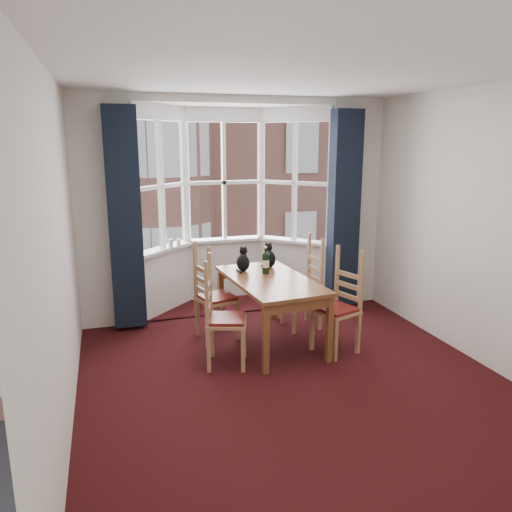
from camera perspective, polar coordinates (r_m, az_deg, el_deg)
name	(u,v)px	position (r m, az deg, el deg)	size (l,w,h in m)	color
floor	(301,390)	(4.81, 5.18, -14.96)	(4.50, 4.50, 0.00)	black
ceiling	(308,71)	(4.28, 6.00, 20.28)	(4.50, 4.50, 0.00)	white
wall_left	(58,258)	(4.03, -21.74, -0.16)	(4.50, 4.50, 0.00)	silver
wall_right	(494,230)	(5.42, 25.55, 2.68)	(4.50, 4.50, 0.00)	silver
wall_near	(497,339)	(2.49, 25.87, -8.49)	(4.00, 4.00, 0.00)	silver
wall_back_pier_left	(104,214)	(6.23, -16.98, 4.60)	(0.70, 0.12, 2.80)	silver
wall_back_pier_right	(353,204)	(7.04, 11.05, 5.85)	(0.70, 0.12, 2.80)	silver
bay_window	(228,204)	(6.93, -3.18, 5.96)	(2.76, 0.94, 2.80)	white
curtain_left	(125,220)	(6.06, -14.76, 4.04)	(0.38, 0.22, 2.60)	black
curtain_right	(344,210)	(6.79, 10.02, 5.20)	(0.38, 0.22, 2.60)	black
dining_table	(270,286)	(5.59, 1.67, -3.42)	(0.94, 1.58, 0.76)	brown
chair_left_near	(218,321)	(5.11, -4.39, -7.40)	(0.51, 0.52, 0.92)	#AA7E52
chair_left_far	(210,300)	(5.76, -5.29, -5.04)	(0.49, 0.51, 0.92)	#AA7E52
chair_right_near	(342,309)	(5.52, 9.78, -5.98)	(0.51, 0.53, 0.92)	#AA7E52
chair_right_far	(308,289)	(6.17, 5.98, -3.81)	(0.42, 0.44, 0.92)	#AA7E52
cat_left	(243,261)	(5.87, -1.49, -0.61)	(0.21, 0.25, 0.30)	black
cat_right	(269,257)	(6.05, 1.50, -0.17)	(0.19, 0.24, 0.30)	black
wine_bottle	(266,262)	(5.73, 1.11, -0.67)	(0.08, 0.08, 0.32)	black
candle_tall	(171,243)	(6.71, -9.73, 1.44)	(0.06, 0.06, 0.11)	white
candle_short	(179,243)	(6.75, -8.84, 1.52)	(0.06, 0.06, 0.11)	white
street	(132,257)	(37.14, -13.98, -0.13)	(80.00, 80.00, 0.00)	#333335
tenement_building	(151,160)	(18.02, -11.93, 10.73)	(18.40, 7.80, 15.20)	#91574B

